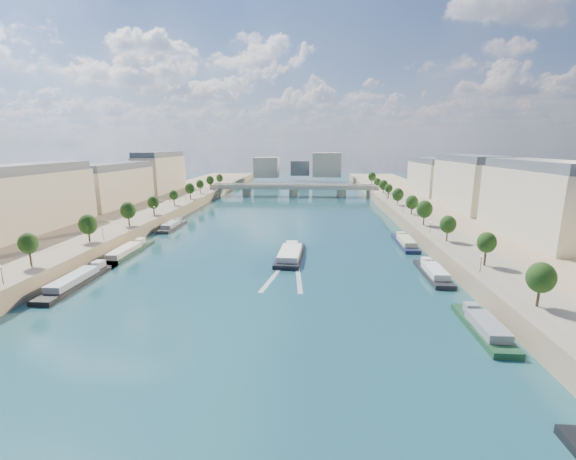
# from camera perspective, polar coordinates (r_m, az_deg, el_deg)

# --- Properties ---
(ground) EXTENTS (700.00, 700.00, 0.00)m
(ground) POSITION_cam_1_polar(r_m,az_deg,el_deg) (148.07, -1.47, -0.85)
(ground) COLOR #0D343C
(ground) RESTS_ON ground
(quay_left) EXTENTS (44.00, 520.00, 5.00)m
(quay_left) POSITION_cam_1_polar(r_m,az_deg,el_deg) (169.93, -26.43, 0.43)
(quay_left) COLOR #9E8460
(quay_left) RESTS_ON ground
(quay_right) EXTENTS (44.00, 520.00, 5.00)m
(quay_right) POSITION_cam_1_polar(r_m,az_deg,el_deg) (158.16, 25.48, -0.29)
(quay_right) COLOR #9E8460
(quay_right) RESTS_ON ground
(pave_left) EXTENTS (14.00, 520.00, 0.10)m
(pave_left) POSITION_cam_1_polar(r_m,az_deg,el_deg) (162.43, -21.94, 1.25)
(pave_left) COLOR gray
(pave_left) RESTS_ON quay_left
(pave_right) EXTENTS (14.00, 520.00, 0.10)m
(pave_right) POSITION_cam_1_polar(r_m,az_deg,el_deg) (152.73, 20.34, 0.71)
(pave_right) COLOR gray
(pave_right) RESTS_ON quay_right
(trees_left) EXTENTS (4.80, 268.80, 8.26)m
(trees_left) POSITION_cam_1_polar(r_m,az_deg,el_deg) (162.46, -21.15, 3.27)
(trees_left) COLOR #382B1E
(trees_left) RESTS_ON ground
(trees_right) EXTENTS (4.80, 268.80, 8.26)m
(trees_right) POSITION_cam_1_polar(r_m,az_deg,el_deg) (160.74, 18.82, 3.35)
(trees_right) COLOR #382B1E
(trees_right) RESTS_ON ground
(lamps_left) EXTENTS (0.36, 200.36, 4.28)m
(lamps_left) POSITION_cam_1_polar(r_m,az_deg,el_deg) (151.16, -22.10, 1.51)
(lamps_left) COLOR black
(lamps_left) RESTS_ON ground
(lamps_right) EXTENTS (0.36, 200.36, 4.28)m
(lamps_right) POSITION_cam_1_polar(r_m,az_deg,el_deg) (155.76, 18.32, 2.10)
(lamps_right) COLOR black
(lamps_right) RESTS_ON ground
(buildings_left) EXTENTS (16.00, 226.00, 23.20)m
(buildings_left) POSITION_cam_1_polar(r_m,az_deg,el_deg) (184.82, -28.51, 5.49)
(buildings_left) COLOR beige
(buildings_left) RESTS_ON ground
(buildings_right) EXTENTS (16.00, 226.00, 23.20)m
(buildings_right) POSITION_cam_1_polar(r_m,az_deg,el_deg) (172.05, 28.52, 5.08)
(buildings_right) COLOR beige
(buildings_right) RESTS_ON ground
(skyline) EXTENTS (79.00, 42.00, 22.00)m
(skyline) POSITION_cam_1_polar(r_m,az_deg,el_deg) (363.63, 2.25, 9.43)
(skyline) COLOR beige
(skyline) RESTS_ON ground
(bridge) EXTENTS (112.00, 12.00, 8.15)m
(bridge) POSITION_cam_1_polar(r_m,az_deg,el_deg) (261.66, 0.88, 6.13)
(bridge) COLOR #C1B79E
(bridge) RESTS_ON ground
(tour_barge) EXTENTS (8.53, 26.19, 3.65)m
(tour_barge) POSITION_cam_1_polar(r_m,az_deg,el_deg) (119.43, 0.34, -3.67)
(tour_barge) COLOR black
(tour_barge) RESTS_ON ground
(wake) EXTENTS (10.76, 26.01, 0.04)m
(wake) POSITION_cam_1_polar(r_m,az_deg,el_deg) (103.88, -0.22, -6.72)
(wake) COLOR silver
(wake) RESTS_ON ground
(moored_barges_left) EXTENTS (5.00, 153.52, 3.60)m
(moored_barges_left) POSITION_cam_1_polar(r_m,az_deg,el_deg) (116.73, -26.82, -5.50)
(moored_barges_left) COLOR #171E34
(moored_barges_left) RESTS_ON ground
(moored_barges_right) EXTENTS (5.00, 128.11, 3.60)m
(moored_barges_right) POSITION_cam_1_polar(r_m,az_deg,el_deg) (93.21, 24.03, -9.62)
(moored_barges_right) COLOR black
(moored_barges_right) RESTS_ON ground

